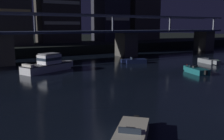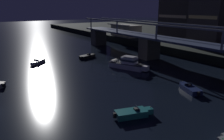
{
  "view_description": "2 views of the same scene",
  "coord_description": "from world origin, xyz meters",
  "px_view_note": "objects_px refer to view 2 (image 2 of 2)",
  "views": [
    {
      "loc": [
        -19.55,
        -9.67,
        6.97
      ],
      "look_at": [
        -3.63,
        17.1,
        1.52
      ],
      "focal_mm": 40.29,
      "sensor_mm": 36.0,
      "label": 1
    },
    {
      "loc": [
        30.39,
        -0.14,
        13.11
      ],
      "look_at": [
        -4.17,
        21.9,
        1.67
      ],
      "focal_mm": 36.26,
      "sensor_mm": 36.0,
      "label": 2
    }
  ],
  "objects_px": {
    "speedboat_mid_left": "(190,89)",
    "speedboat_mid_right": "(133,113)",
    "speedboat_near_center": "(38,62)",
    "speedboat_far_right": "(87,56)",
    "cabin_cruiser_near_left": "(128,64)",
    "waterfront_pavilion": "(126,30)",
    "river_bridge": "(193,51)"
  },
  "relations": [
    {
      "from": "speedboat_mid_left",
      "to": "speedboat_mid_right",
      "type": "distance_m",
      "value": 13.21
    },
    {
      "from": "speedboat_mid_right",
      "to": "speedboat_near_center",
      "type": "bearing_deg",
      "value": -175.81
    },
    {
      "from": "speedboat_mid_left",
      "to": "speedboat_mid_right",
      "type": "xyz_separation_m",
      "value": [
        1.9,
        -13.07,
        0.0
      ]
    },
    {
      "from": "speedboat_mid_left",
      "to": "speedboat_far_right",
      "type": "height_order",
      "value": "same"
    },
    {
      "from": "cabin_cruiser_near_left",
      "to": "speedboat_mid_right",
      "type": "height_order",
      "value": "cabin_cruiser_near_left"
    },
    {
      "from": "waterfront_pavilion",
      "to": "cabin_cruiser_near_left",
      "type": "bearing_deg",
      "value": -34.9
    },
    {
      "from": "speedboat_mid_right",
      "to": "waterfront_pavilion",
      "type": "bearing_deg",
      "value": 145.05
    },
    {
      "from": "waterfront_pavilion",
      "to": "speedboat_mid_right",
      "type": "bearing_deg",
      "value": -34.95
    },
    {
      "from": "speedboat_near_center",
      "to": "speedboat_mid_right",
      "type": "distance_m",
      "value": 34.26
    },
    {
      "from": "speedboat_near_center",
      "to": "speedboat_far_right",
      "type": "distance_m",
      "value": 12.76
    },
    {
      "from": "cabin_cruiser_near_left",
      "to": "river_bridge",
      "type": "bearing_deg",
      "value": 51.92
    },
    {
      "from": "cabin_cruiser_near_left",
      "to": "speedboat_mid_left",
      "type": "bearing_deg",
      "value": 0.21
    },
    {
      "from": "cabin_cruiser_near_left",
      "to": "speedboat_far_right",
      "type": "height_order",
      "value": "cabin_cruiser_near_left"
    },
    {
      "from": "waterfront_pavilion",
      "to": "speedboat_far_right",
      "type": "height_order",
      "value": "waterfront_pavilion"
    },
    {
      "from": "waterfront_pavilion",
      "to": "speedboat_mid_left",
      "type": "bearing_deg",
      "value": -24.65
    },
    {
      "from": "cabin_cruiser_near_left",
      "to": "speedboat_far_right",
      "type": "bearing_deg",
      "value": -169.17
    },
    {
      "from": "river_bridge",
      "to": "speedboat_mid_left",
      "type": "relative_size",
      "value": 17.05
    },
    {
      "from": "cabin_cruiser_near_left",
      "to": "speedboat_mid_right",
      "type": "xyz_separation_m",
      "value": [
        18.55,
        -13.01,
        -0.64
      ]
    },
    {
      "from": "speedboat_near_center",
      "to": "river_bridge",
      "type": "bearing_deg",
      "value": 47.51
    },
    {
      "from": "speedboat_mid_left",
      "to": "speedboat_far_right",
      "type": "bearing_deg",
      "value": -174.79
    },
    {
      "from": "river_bridge",
      "to": "cabin_cruiser_near_left",
      "type": "distance_m",
      "value": 13.83
    },
    {
      "from": "river_bridge",
      "to": "speedboat_near_center",
      "type": "height_order",
      "value": "river_bridge"
    },
    {
      "from": "speedboat_near_center",
      "to": "speedboat_mid_left",
      "type": "bearing_deg",
      "value": 25.76
    },
    {
      "from": "cabin_cruiser_near_left",
      "to": "speedboat_mid_left",
      "type": "height_order",
      "value": "cabin_cruiser_near_left"
    },
    {
      "from": "waterfront_pavilion",
      "to": "speedboat_mid_right",
      "type": "xyz_separation_m",
      "value": [
        50.82,
        -35.52,
        -4.02
      ]
    },
    {
      "from": "cabin_cruiser_near_left",
      "to": "speedboat_near_center",
      "type": "bearing_deg",
      "value": -135.19
    },
    {
      "from": "speedboat_far_right",
      "to": "speedboat_mid_left",
      "type": "bearing_deg",
      "value": 5.21
    },
    {
      "from": "cabin_cruiser_near_left",
      "to": "speedboat_mid_left",
      "type": "relative_size",
      "value": 1.8
    },
    {
      "from": "cabin_cruiser_near_left",
      "to": "speedboat_mid_left",
      "type": "xyz_separation_m",
      "value": [
        16.65,
        0.06,
        -0.64
      ]
    },
    {
      "from": "river_bridge",
      "to": "speedboat_far_right",
      "type": "relative_size",
      "value": 16.92
    },
    {
      "from": "speedboat_near_center",
      "to": "speedboat_far_right",
      "type": "bearing_deg",
      "value": 85.37
    },
    {
      "from": "speedboat_mid_left",
      "to": "speedboat_far_right",
      "type": "relative_size",
      "value": 0.99
    }
  ]
}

